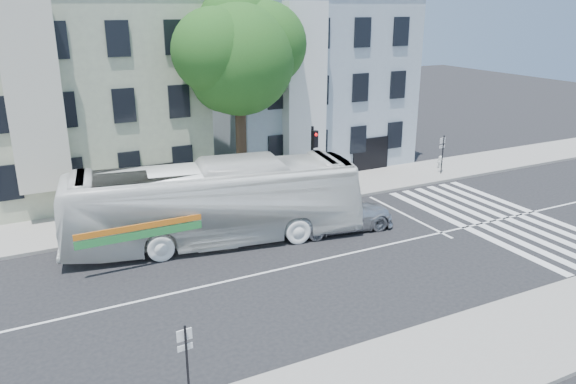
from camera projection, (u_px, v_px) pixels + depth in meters
ground at (321, 260)px, 23.44m from camera, size 120.00×120.00×0.00m
sidewalk_far at (246, 202)px, 30.17m from camera, size 80.00×4.00×0.15m
sidewalk_near at (457, 361)px, 16.65m from camera, size 80.00×4.00×0.15m
building_left at (80, 92)px, 31.36m from camera, size 12.00×10.00×11.00m
building_right at (300, 78)px, 37.38m from camera, size 12.00×10.00×11.00m
street_tree at (238, 53)px, 28.36m from camera, size 7.30×5.90×11.10m
bus at (214, 203)px, 24.76m from camera, size 5.18×13.42×3.65m
sedan at (338, 214)px, 26.44m from camera, size 2.79×5.59×1.56m
hedge at (174, 218)px, 26.70m from camera, size 8.54×1.39×0.70m
traffic_signal at (313, 156)px, 28.84m from camera, size 0.44×0.53×4.28m
fire_hydrant at (440, 162)px, 36.01m from camera, size 0.46×0.26×0.81m
near_sign_pole at (186, 353)px, 14.45m from camera, size 0.41×0.17×2.28m
far_sign_pole at (442, 149)px, 34.49m from camera, size 0.44×0.18×2.42m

